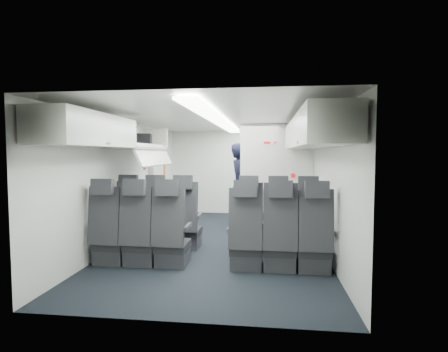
% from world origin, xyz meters
% --- Properties ---
extents(cabin_shell, '(3.41, 6.01, 2.16)m').
position_xyz_m(cabin_shell, '(0.00, 0.00, 1.12)').
color(cabin_shell, black).
rests_on(cabin_shell, ground).
extents(seat_row_front, '(3.33, 0.56, 1.24)m').
position_xyz_m(seat_row_front, '(-0.00, -0.53, 0.40)').
color(seat_row_front, '#262729').
rests_on(seat_row_front, cabin_shell).
extents(seat_row_mid, '(3.33, 0.56, 1.24)m').
position_xyz_m(seat_row_mid, '(-0.00, -1.43, 0.40)').
color(seat_row_mid, '#262729').
rests_on(seat_row_mid, cabin_shell).
extents(overhead_bin_left_rear, '(0.53, 1.80, 0.40)m').
position_xyz_m(overhead_bin_left_rear, '(-1.40, -2.00, 1.86)').
color(overhead_bin_left_rear, white).
rests_on(overhead_bin_left_rear, cabin_shell).
extents(overhead_bin_left_front_open, '(0.64, 1.70, 0.72)m').
position_xyz_m(overhead_bin_left_front_open, '(-1.44, -0.25, 1.74)').
color(overhead_bin_left_front_open, '#9E9E93').
rests_on(overhead_bin_left_front_open, cabin_shell).
extents(overhead_bin_right_rear, '(0.53, 1.80, 0.40)m').
position_xyz_m(overhead_bin_right_rear, '(1.40, -2.00, 1.86)').
color(overhead_bin_right_rear, white).
rests_on(overhead_bin_right_rear, cabin_shell).
extents(overhead_bin_right_front, '(0.53, 1.70, 0.40)m').
position_xyz_m(overhead_bin_right_front, '(1.40, -0.25, 1.86)').
color(overhead_bin_right_front, white).
rests_on(overhead_bin_right_front, cabin_shell).
extents(bulkhead_partition, '(1.40, 0.15, 2.13)m').
position_xyz_m(bulkhead_partition, '(0.98, 0.80, 1.08)').
color(bulkhead_partition, silver).
rests_on(bulkhead_partition, cabin_shell).
extents(galley_unit, '(0.85, 0.52, 1.90)m').
position_xyz_m(galley_unit, '(0.95, 2.72, 0.95)').
color(galley_unit, '#939399').
rests_on(galley_unit, cabin_shell).
extents(boarding_door, '(0.12, 1.27, 1.86)m').
position_xyz_m(boarding_door, '(-1.64, 1.55, 0.95)').
color(boarding_door, silver).
rests_on(boarding_door, cabin_shell).
extents(flight_attendant, '(0.62, 0.76, 1.80)m').
position_xyz_m(flight_attendant, '(0.22, 1.41, 0.90)').
color(flight_attendant, black).
rests_on(flight_attendant, ground).
extents(carry_on_bag, '(0.42, 0.33, 0.22)m').
position_xyz_m(carry_on_bag, '(-1.44, -0.08, 1.81)').
color(carry_on_bag, black).
rests_on(carry_on_bag, overhead_bin_left_front_open).
extents(papers, '(0.17, 0.07, 0.12)m').
position_xyz_m(papers, '(0.41, 1.36, 1.10)').
color(papers, white).
rests_on(papers, flight_attendant).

